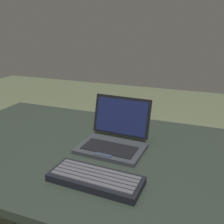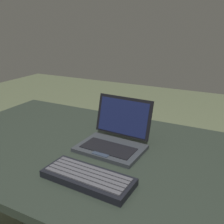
# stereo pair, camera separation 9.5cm
# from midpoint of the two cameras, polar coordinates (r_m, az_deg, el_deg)

# --- Properties ---
(desk) EXTENTS (1.32, 0.79, 0.74)m
(desk) POSITION_cam_midpoint_polar(r_m,az_deg,el_deg) (1.06, -7.85, -12.67)
(desk) COLOR black
(desk) RESTS_ON ground
(laptop_front) EXTENTS (0.26, 0.23, 0.18)m
(laptop_front) POSITION_cam_midpoint_polar(r_m,az_deg,el_deg) (1.00, -2.26, -6.00)
(laptop_front) COLOR #222529
(laptop_front) RESTS_ON desk
(external_keyboard) EXTENTS (0.30, 0.13, 0.03)m
(external_keyboard) POSITION_cam_midpoint_polar(r_m,az_deg,el_deg) (0.81, -7.21, -14.74)
(external_keyboard) COLOR black
(external_keyboard) RESTS_ON desk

